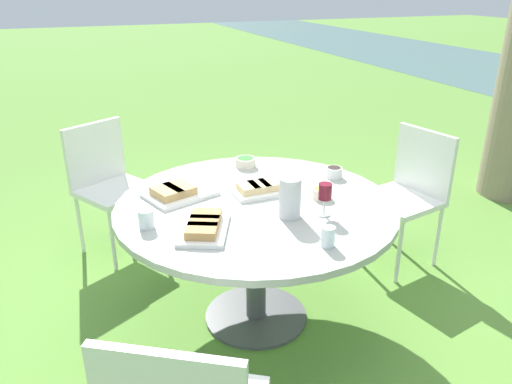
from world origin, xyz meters
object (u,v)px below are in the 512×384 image
at_px(chair_near_left, 409,187).
at_px(water_pitcher, 290,198).
at_px(dining_table, 256,220).
at_px(chair_near_right, 108,178).
at_px(wine_glass, 325,193).

bearing_deg(chair_near_left, water_pitcher, -66.66).
distance_m(dining_table, water_pitcher, 0.30).
xyz_separation_m(chair_near_right, wine_glass, (1.38, 0.90, 0.30)).
xyz_separation_m(dining_table, chair_near_left, (-0.26, 1.17, -0.09)).
height_order(chair_near_left, chair_near_right, same).
height_order(water_pitcher, wine_glass, water_pitcher).
bearing_deg(dining_table, wine_glass, 44.82).
height_order(dining_table, chair_near_right, chair_near_right).
bearing_deg(dining_table, chair_near_left, 102.30).
bearing_deg(water_pitcher, dining_table, -156.45).
xyz_separation_m(dining_table, water_pitcher, (0.21, 0.09, 0.20)).
relative_size(chair_near_left, chair_near_right, 1.00).
xyz_separation_m(chair_near_left, wine_glass, (0.51, -0.92, 0.30)).
relative_size(dining_table, chair_near_right, 1.62).
bearing_deg(wine_glass, chair_near_right, -147.04).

